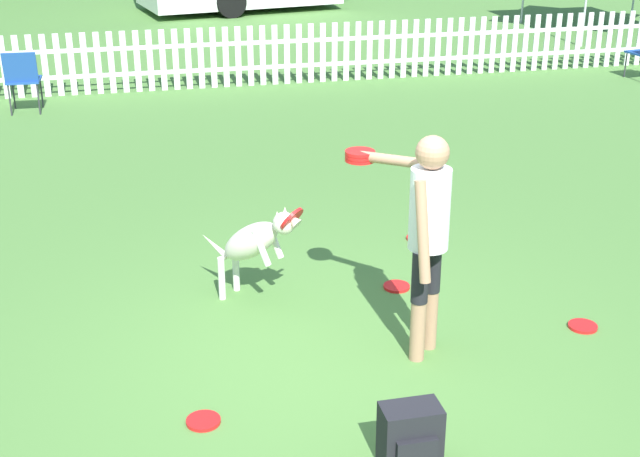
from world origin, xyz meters
name	(u,v)px	position (x,y,z in m)	size (l,w,h in m)	color
ground_plane	(332,370)	(0.00, 0.00, 0.00)	(240.00, 240.00, 0.00)	#4C7A38
handler_person	(424,220)	(0.68, 0.11, 1.03)	(0.62, 1.06, 1.64)	tan
leaping_dog	(255,241)	(-0.35, 1.14, 0.55)	(0.79, 0.79, 0.90)	beige
frisbee_near_handler	(418,238)	(1.34, 2.07, 0.01)	(0.22, 0.22, 0.02)	red
frisbee_near_dog	(203,421)	(-0.95, -0.43, 0.01)	(0.22, 0.22, 0.02)	red
frisbee_midfield	(397,286)	(0.83, 1.13, 0.01)	(0.22, 0.22, 0.02)	red
frisbee_far_scatter	(583,326)	(2.02, 0.16, 0.01)	(0.22, 0.22, 0.02)	red
backpack_on_grass	(411,438)	(0.19, -1.15, 0.20)	(0.35, 0.25, 0.41)	black
picket_fence	(201,58)	(0.00, 8.55, 0.47)	(25.39, 0.04, 0.94)	white
folding_chair_green_right	(22,76)	(-2.57, 7.62, 0.53)	(0.48, 0.50, 0.88)	#333338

